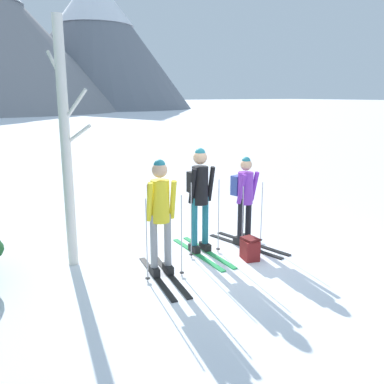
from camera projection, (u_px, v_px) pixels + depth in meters
The scene contains 6 objects.
ground_plane at pixel (209, 256), 7.22m from camera, with size 400.00×400.00×0.00m, color white.
skier_in_yellow at pixel (160, 211), 6.26m from camera, with size 0.61×1.69×1.80m.
skier_in_black at pixel (200, 194), 7.20m from camera, with size 0.61×1.71×1.84m.
skier_in_purple at pixel (245, 196), 7.62m from camera, with size 0.63×1.71×1.63m.
birch_tree_tall at pixel (66, 144), 6.44m from camera, with size 0.40×0.88×3.85m.
backpack_on_snow_front at pixel (250, 249), 7.04m from camera, with size 0.31×0.37×0.38m.
Camera 1 is at (-3.80, -5.62, 2.71)m, focal length 39.23 mm.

